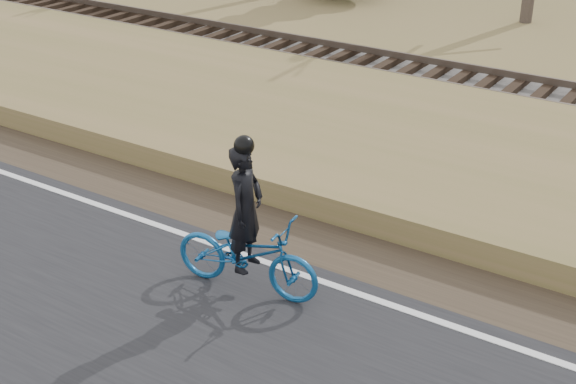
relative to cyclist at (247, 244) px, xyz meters
The scene contains 7 objects.
ground 4.86m from the cyclist, behind, with size 120.00×120.00×0.00m, color olive.
edge_line 4.88m from the cyclist, behind, with size 120.00×0.12×0.01m, color silver.
shoulder 5.12m from the cyclist, 160.49° to the left, with size 120.00×1.60×0.04m, color #473A2B.
embankment 6.72m from the cyclist, 135.51° to the left, with size 120.00×5.00×0.44m, color olive.
ballast 9.76m from the cyclist, 119.36° to the left, with size 120.00×3.00×0.45m, color slate.
railroad 9.75m from the cyclist, 119.36° to the left, with size 120.00×2.40×0.29m.
cyclist is the anchor object (origin of this frame).
Camera 1 is at (10.19, -7.83, 5.95)m, focal length 50.00 mm.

